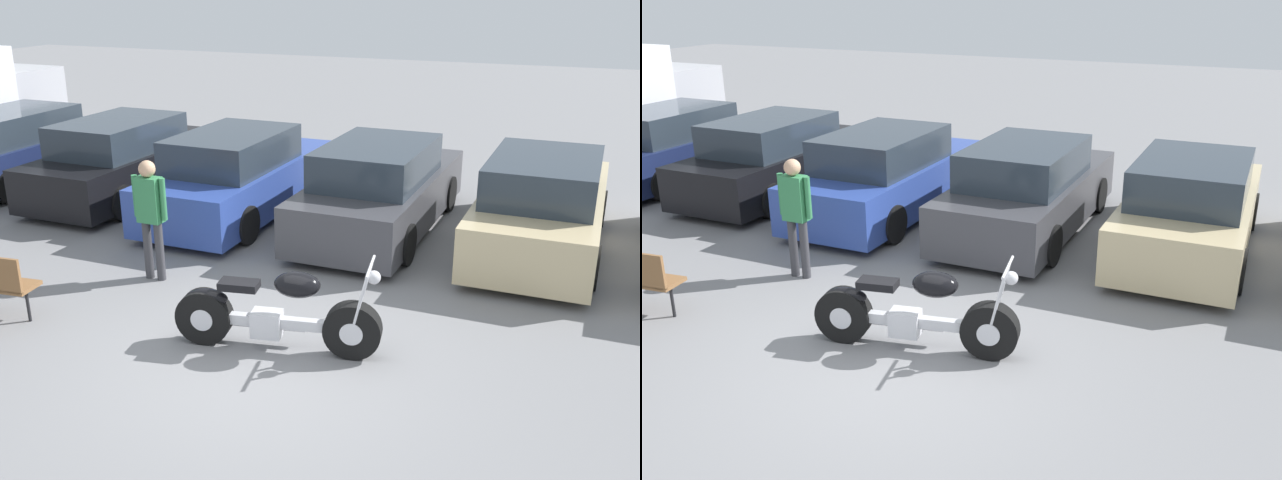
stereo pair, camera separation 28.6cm
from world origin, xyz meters
TOP-DOWN VIEW (x-y plane):
  - ground_plane at (0.00, 0.00)m, footprint 60.00×60.00m
  - motorcycle at (0.03, 0.33)m, footprint 2.36×0.82m
  - parked_car_navy at (-7.80, 4.79)m, footprint 1.83×4.52m
  - parked_car_black at (-5.25, 4.79)m, footprint 1.83×4.52m
  - parked_car_blue at (-2.69, 4.55)m, footprint 1.83×4.52m
  - parked_car_dark_grey at (-0.14, 4.67)m, footprint 1.83×4.52m
  - parked_car_champagne at (2.42, 4.76)m, footprint 1.83×4.52m
  - person_standing at (-2.39, 1.50)m, footprint 0.52×0.23m

SIDE VIEW (x-z plane):
  - ground_plane at x=0.00m, z-range 0.00..0.00m
  - motorcycle at x=0.03m, z-range -0.12..0.99m
  - parked_car_navy at x=-7.80m, z-range -0.06..1.43m
  - parked_car_black at x=-5.25m, z-range -0.06..1.43m
  - parked_car_blue at x=-2.69m, z-range -0.06..1.43m
  - parked_car_dark_grey at x=-0.14m, z-range -0.06..1.43m
  - parked_car_champagne at x=2.42m, z-range -0.06..1.43m
  - person_standing at x=-2.39m, z-range 0.16..1.86m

